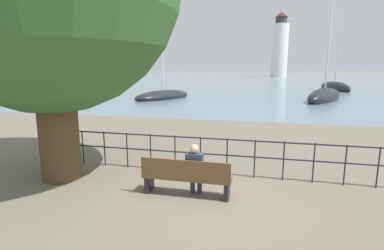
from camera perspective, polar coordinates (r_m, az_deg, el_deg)
ground_plane at (r=7.21m, az=-0.96°, el=-13.10°), size 1000.00×1000.00×0.00m
harbor_water at (r=166.64m, az=13.25°, el=9.43°), size 600.00×300.00×0.01m
park_bench at (r=6.98m, az=-1.11°, el=-9.99°), size 2.08×0.45×0.90m
seated_person_left at (r=6.94m, az=0.54°, el=-8.11°), size 0.38×0.35×1.23m
promenade_railing at (r=8.36m, az=1.63°, el=-4.66°), size 10.44×0.04×1.05m
sailboat_0 at (r=30.17m, az=23.92°, el=4.96°), size 5.09×8.26×11.16m
sailboat_1 at (r=39.91m, az=-16.82°, el=6.63°), size 2.63×5.18×10.30m
sailboat_3 at (r=45.47m, az=25.54°, el=6.48°), size 3.39×8.61×10.85m
sailboat_4 at (r=29.71m, az=-5.53°, el=5.54°), size 5.15×7.63×8.28m
harbor_lighthouse at (r=112.99m, az=16.41°, el=14.04°), size 5.50×5.50×22.13m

